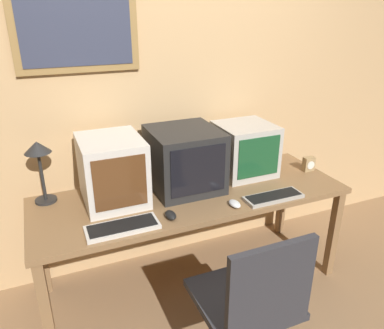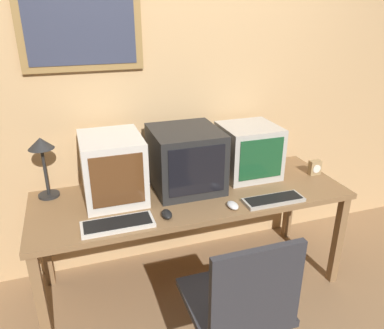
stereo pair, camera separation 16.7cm
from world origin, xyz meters
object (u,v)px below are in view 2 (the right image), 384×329
keyboard_main (118,224)px  mouse_far_corner (233,205)px  desk_clock (315,168)px  monitor_left (113,168)px  monitor_right (248,151)px  desk_lamp (42,152)px  keyboard_side (274,200)px  mouse_near_keyboard (167,214)px  office_chair (238,319)px  monitor_center (186,159)px

keyboard_main → mouse_far_corner: (0.70, -0.01, 0.00)m
mouse_far_corner → desk_clock: size_ratio=0.96×
keyboard_main → desk_clock: 1.50m
monitor_left → keyboard_main: (-0.03, -0.36, -0.19)m
monitor_right → desk_lamp: desk_lamp is taller
keyboard_main → keyboard_side: (0.98, -0.03, 0.00)m
keyboard_side → mouse_far_corner: size_ratio=3.75×
mouse_near_keyboard → office_chair: size_ratio=0.11×
desk_clock → office_chair: 1.32m
keyboard_side → office_chair: (-0.48, -0.53, -0.34)m
mouse_far_corner → monitor_right: bearing=54.0°
monitor_right → mouse_far_corner: monitor_right is taller
monitor_left → monitor_center: (0.48, 0.00, -0.00)m
monitor_left → monitor_right: monitor_left is taller
mouse_far_corner → desk_clock: bearing=18.7°
keyboard_side → office_chair: bearing=-132.2°
desk_clock → desk_lamp: 1.89m
desk_clock → office_chair: bearing=-140.6°
monitor_left → monitor_right: bearing=3.0°
monitor_center → desk_lamp: size_ratio=1.17×
keyboard_main → keyboard_side: bearing=-1.5°
monitor_right → keyboard_side: bearing=-93.9°
monitor_right → desk_clock: monitor_right is taller
mouse_far_corner → office_chair: office_chair is taller
monitor_center → desk_clock: (0.96, -0.11, -0.15)m
monitor_center → keyboard_main: 0.66m
monitor_right → desk_clock: size_ratio=3.60×
monitor_left → desk_clock: (1.44, -0.11, -0.15)m
keyboard_main → monitor_center: bearing=35.0°
desk_clock → desk_lamp: size_ratio=0.27×
desk_lamp → office_chair: size_ratio=0.43×
mouse_near_keyboard → office_chair: 0.69m
monitor_right → mouse_far_corner: (-0.31, -0.42, -0.17)m
monitor_left → monitor_center: monitor_left is taller
monitor_center → keyboard_main: (-0.52, -0.36, -0.19)m
monitor_left → office_chair: 1.16m
mouse_far_corner → desk_lamp: (-1.08, 0.52, 0.29)m
keyboard_main → mouse_near_keyboard: bearing=1.4°
monitor_left → office_chair: (0.47, -0.91, -0.53)m
monitor_center → office_chair: 1.06m
monitor_center → desk_lamp: (-0.89, 0.15, 0.11)m
keyboard_main → keyboard_side: size_ratio=1.04×
desk_lamp → desk_clock: bearing=-8.0°
monitor_left → desk_clock: bearing=-4.4°
keyboard_main → desk_clock: bearing=9.6°
keyboard_main → mouse_far_corner: 0.70m
mouse_far_corner → keyboard_main: bearing=178.9°
monitor_center → desk_lamp: bearing=170.6°
monitor_center → mouse_near_keyboard: monitor_center is taller
monitor_left → keyboard_side: size_ratio=1.14×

